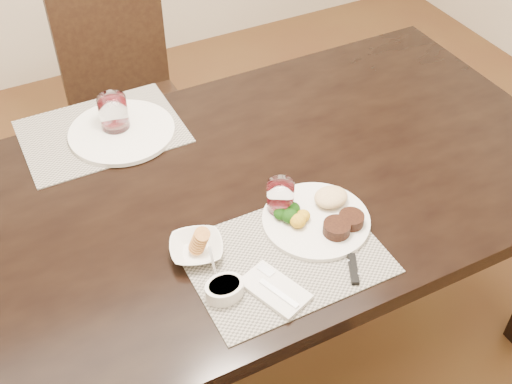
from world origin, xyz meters
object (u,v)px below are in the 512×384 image
chair_far (126,92)px  cracker_bowl (196,248)px  dinner_plate (321,217)px  far_plate (122,132)px  steak_knife (347,262)px  wine_glass_near (280,199)px

chair_far → cracker_bowl: bearing=-98.1°
dinner_plate → far_plate: dinner_plate is taller
dinner_plate → steak_knife: (-0.02, -0.15, -0.01)m
chair_far → far_plate: (-0.17, -0.57, 0.26)m
cracker_bowl → far_plate: cracker_bowl is taller
wine_glass_near → steak_knife: bearing=-75.5°
cracker_bowl → far_plate: (-0.01, 0.53, -0.01)m
steak_knife → wine_glass_near: size_ratio=2.17×
far_plate → cracker_bowl: bearing=-88.8°
chair_far → dinner_plate: size_ratio=3.29×
dinner_plate → steak_knife: dinner_plate is taller
chair_far → wine_glass_near: bearing=-85.2°
chair_far → steak_knife: (0.15, -1.30, 0.26)m
steak_knife → cracker_bowl: (-0.31, 0.19, 0.01)m
steak_knife → wine_glass_near: (-0.06, 0.23, 0.04)m
steak_knife → wine_glass_near: wine_glass_near is taller
dinner_plate → wine_glass_near: 0.11m
steak_knife → far_plate: far_plate is taller
chair_far → steak_knife: chair_far is taller
dinner_plate → cracker_bowl: bearing=-176.8°
cracker_bowl → far_plate: 0.53m
steak_knife → far_plate: (-0.32, 0.73, 0.00)m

